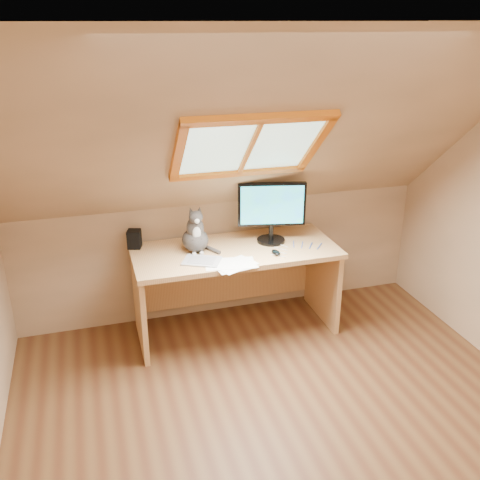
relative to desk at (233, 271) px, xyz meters
name	(u,v)px	position (x,y,z in m)	size (l,w,h in m)	color
ground	(298,445)	(0.00, -1.45, -0.51)	(3.50, 3.50, 0.00)	brown
room_shell	(318,233)	(0.00, -1.54, 0.92)	(3.52, 3.52, 2.41)	tan
desk	(233,271)	(0.00, 0.00, 0.00)	(1.61, 0.70, 0.74)	tan
monitor	(272,208)	(0.32, -0.01, 0.51)	(0.53, 0.23, 0.50)	black
cat	(195,235)	(-0.31, -0.02, 0.36)	(0.21, 0.25, 0.38)	#484240
desk_speaker	(134,239)	(-0.76, 0.18, 0.30)	(0.10, 0.10, 0.15)	black
graphics_tablet	(202,261)	(-0.31, -0.23, 0.23)	(0.27, 0.20, 0.01)	#B2B2B7
mouse	(276,252)	(0.27, -0.26, 0.24)	(0.06, 0.10, 0.03)	black
papers	(224,264)	(-0.16, -0.33, 0.23)	(0.35, 0.30, 0.01)	white
cables	(296,247)	(0.47, -0.19, 0.23)	(0.51, 0.26, 0.01)	silver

